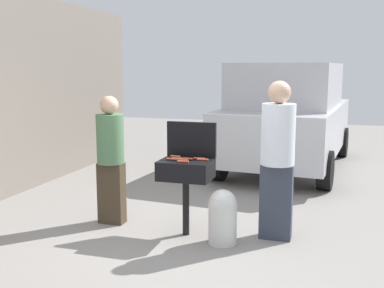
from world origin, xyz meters
TOP-DOWN VIEW (x-y plane):
  - ground_plane at (0.00, 0.00)m, footprint 24.00×24.00m
  - bbq_grill at (-0.18, 0.21)m, footprint 0.60×0.44m
  - grill_lid_open at (-0.18, 0.43)m, footprint 0.60×0.05m
  - hot_dog_0 at (-0.17, 0.25)m, footprint 0.13×0.03m
  - hot_dog_1 at (-0.34, 0.18)m, footprint 0.13×0.04m
  - hot_dog_2 at (0.01, 0.25)m, footprint 0.13×0.04m
  - hot_dog_3 at (-0.21, 0.18)m, footprint 0.13×0.03m
  - hot_dog_4 at (-0.28, 0.22)m, footprint 0.13×0.03m
  - hot_dog_5 at (-0.35, 0.34)m, footprint 0.13×0.04m
  - hot_dog_6 at (-0.04, 0.30)m, footprint 0.13×0.03m
  - hot_dog_7 at (-0.17, 0.08)m, footprint 0.13×0.04m
  - propane_tank at (0.30, 0.07)m, footprint 0.32×0.32m
  - person_left at (-1.20, 0.35)m, footprint 0.34×0.34m
  - person_right at (0.84, 0.41)m, footprint 0.38×0.38m
  - parked_minivan at (0.56, 4.38)m, footprint 2.35×4.55m

SIDE VIEW (x-z plane):
  - ground_plane at x=0.00m, z-range 0.00..0.00m
  - propane_tank at x=0.30m, z-range 0.01..0.63m
  - bbq_grill at x=-0.18m, z-range 0.31..1.20m
  - person_left at x=-1.20m, z-range 0.07..1.67m
  - hot_dog_0 at x=-0.17m, z-range 0.89..0.92m
  - hot_dog_1 at x=-0.34m, z-range 0.89..0.92m
  - hot_dog_2 at x=0.01m, z-range 0.89..0.92m
  - hot_dog_3 at x=-0.21m, z-range 0.89..0.92m
  - hot_dog_4 at x=-0.28m, z-range 0.89..0.92m
  - hot_dog_5 at x=-0.35m, z-range 0.89..0.92m
  - hot_dog_6 at x=-0.04m, z-range 0.89..0.92m
  - hot_dog_7 at x=-0.17m, z-range 0.89..0.92m
  - person_right at x=0.84m, z-range 0.08..1.88m
  - parked_minivan at x=0.56m, z-range 0.02..2.04m
  - grill_lid_open at x=-0.18m, z-range 0.89..1.31m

